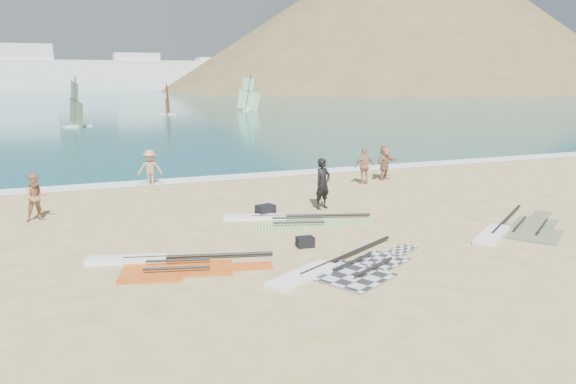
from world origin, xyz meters
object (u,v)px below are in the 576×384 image
object	(u,v)px
rig_orange	(515,229)
gear_bag_far	(305,242)
rig_grey	(341,269)
gear_bag_near	(266,210)
person_wetsuit	(323,184)
rig_red	(162,264)
beachgoer_back	(365,166)
beachgoer_mid	(150,168)
beachgoer_left	(36,197)
beachgoer_right	(385,162)
rig_green	(284,221)

from	to	relation	value
rig_orange	gear_bag_far	world-z (taller)	gear_bag_far
rig_grey	gear_bag_far	world-z (taller)	gear_bag_far
rig_grey	gear_bag_far	xyz separation A→B (m)	(-0.08, 2.15, 0.10)
rig_grey	rig_orange	size ratio (longest dim) A/B	1.00
gear_bag_near	person_wetsuit	distance (m)	2.40
gear_bag_near	person_wetsuit	size ratio (longest dim) A/B	0.33
rig_red	beachgoer_back	bearing A→B (deg)	51.54
gear_bag_far	beachgoer_mid	world-z (taller)	beachgoer_mid
rig_red	beachgoer_left	distance (m)	6.88
beachgoer_left	beachgoer_back	bearing A→B (deg)	-6.38
gear_bag_near	beachgoer_right	world-z (taller)	beachgoer_right
rig_green	person_wetsuit	distance (m)	2.47
rig_grey	gear_bag_near	bearing A→B (deg)	60.91
beachgoer_left	gear_bag_far	bearing A→B (deg)	-52.65
gear_bag_near	beachgoer_mid	distance (m)	7.25
rig_grey	beachgoer_right	world-z (taller)	beachgoer_right
person_wetsuit	beachgoer_left	size ratio (longest dim) A/B	1.16
person_wetsuit	beachgoer_mid	distance (m)	8.24
rig_orange	rig_red	xyz separation A→B (m)	(-10.83, 0.62, -0.00)
rig_red	gear_bag_far	world-z (taller)	gear_bag_far
rig_green	gear_bag_far	world-z (taller)	gear_bag_far
rig_red	beachgoer_back	size ratio (longest dim) A/B	2.98
rig_green	beachgoer_back	xyz separation A→B (m)	(5.57, 4.81, 0.76)
gear_bag_far	person_wetsuit	world-z (taller)	person_wetsuit
rig_orange	beachgoer_mid	size ratio (longest dim) A/B	3.13
gear_bag_far	beachgoer_back	distance (m)	9.66
beachgoer_back	person_wetsuit	bearing A→B (deg)	45.00
rig_orange	beachgoer_back	world-z (taller)	beachgoer_back
beachgoer_back	beachgoer_right	xyz separation A→B (m)	(1.39, 0.62, 0.00)
rig_red	beachgoer_mid	size ratio (longest dim) A/B	2.98
rig_orange	rig_red	size ratio (longest dim) A/B	1.05
rig_orange	gear_bag_near	xyz separation A→B (m)	(-6.71, 4.55, 0.14)
rig_green	rig_grey	bearing A→B (deg)	-76.79
person_wetsuit	beachgoer_right	size ratio (longest dim) A/B	1.14
rig_orange	beachgoer_mid	world-z (taller)	beachgoer_mid
rig_orange	beachgoer_left	xyz separation A→B (m)	(-14.03, 6.66, 0.75)
person_wetsuit	beachgoer_back	world-z (taller)	person_wetsuit
gear_bag_far	beachgoer_right	xyz separation A→B (m)	(7.36, 8.19, 0.66)
person_wetsuit	beachgoer_right	distance (m)	6.54
rig_grey	gear_bag_near	size ratio (longest dim) A/B	8.27
rig_grey	rig_green	world-z (taller)	same
gear_bag_near	gear_bag_far	xyz separation A→B (m)	(-0.07, -3.75, -0.05)
rig_green	beachgoer_left	distance (m)	8.29
beachgoer_right	gear_bag_near	bearing A→B (deg)	-176.55
rig_grey	person_wetsuit	xyz separation A→B (m)	(2.26, 6.16, 0.88)
rig_green	beachgoer_back	distance (m)	7.40
beachgoer_right	rig_orange	bearing A→B (deg)	-121.60
beachgoer_left	beachgoer_mid	bearing A→B (deg)	32.36
gear_bag_near	beachgoer_left	world-z (taller)	beachgoer_left
beachgoer_left	beachgoer_back	size ratio (longest dim) A/B	0.99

